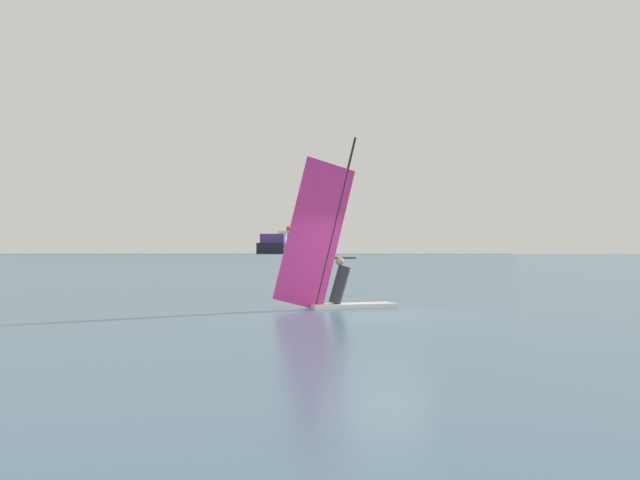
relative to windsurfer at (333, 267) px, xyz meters
name	(u,v)px	position (x,y,z in m)	size (l,w,h in m)	color
ground_plane	(373,315)	(0.87, -1.91, -1.07)	(4000.00, 4000.00, 0.00)	#476B84
windsurfer	(333,267)	(0.00, 0.00, 0.00)	(3.25, 1.51, 4.53)	white
cargo_ship	(281,246)	(-38.84, 874.70, 8.54)	(47.88, 165.26, 35.50)	black
distant_headland	(193,241)	(-197.27, 1191.56, 19.91)	(1002.46, 227.17, 41.95)	#4C564C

